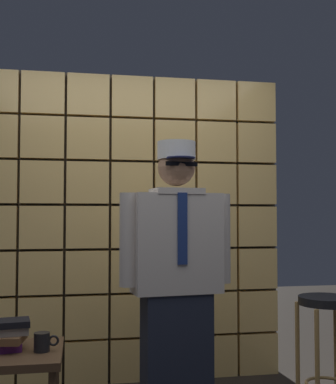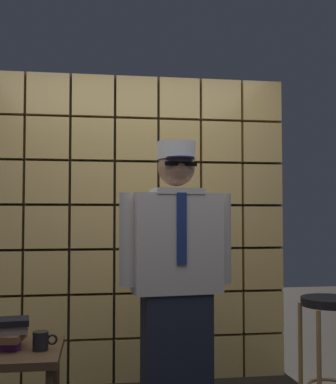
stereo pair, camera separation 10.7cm
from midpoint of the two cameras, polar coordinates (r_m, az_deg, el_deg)
glass_block_wall at (r=3.88m, az=-2.89°, el=-4.00°), size 2.39×0.10×2.39m
standing_person at (r=2.93m, az=2.04°, el=-10.12°), size 0.68×0.31×1.70m
bar_stool at (r=3.31m, az=18.96°, el=-14.70°), size 0.34×0.34×0.76m
side_table at (r=2.81m, az=-16.61°, el=-18.45°), size 0.52×0.52×0.57m
book_stack at (r=2.79m, az=-17.09°, el=-15.16°), size 0.24×0.23×0.15m
coffee_mug at (r=2.72m, az=-13.20°, el=-16.27°), size 0.13×0.08×0.09m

